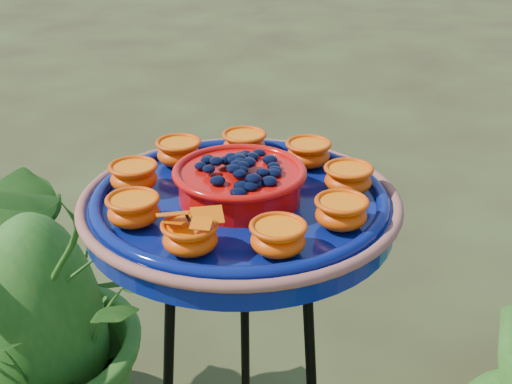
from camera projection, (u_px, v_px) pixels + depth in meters
feeder_dish at (240, 200)px, 1.00m from camera, size 0.46×0.46×0.10m
shrub_back_left at (40, 307)px, 1.58m from camera, size 0.93×0.85×0.86m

